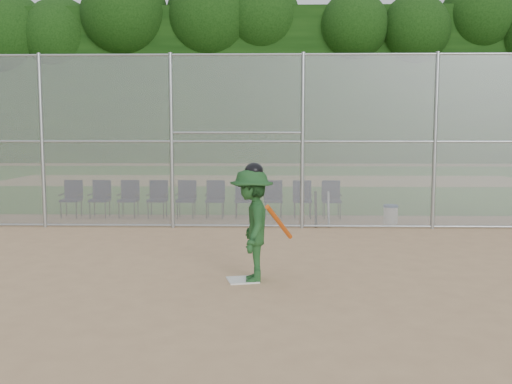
{
  "coord_description": "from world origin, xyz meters",
  "views": [
    {
      "loc": [
        0.26,
        -8.05,
        2.21
      ],
      "look_at": [
        0.0,
        2.5,
        1.1
      ],
      "focal_mm": 40.0,
      "sensor_mm": 36.0,
      "label": 1
    }
  ],
  "objects_px": {
    "home_plate": "(243,280)",
    "water_cooler": "(391,214)",
    "batter_at_plate": "(252,224)",
    "chair_0": "(71,199)"
  },
  "relations": [
    {
      "from": "home_plate",
      "to": "water_cooler",
      "type": "bearing_deg",
      "value": 58.47
    },
    {
      "from": "home_plate",
      "to": "batter_at_plate",
      "type": "xyz_separation_m",
      "value": [
        0.14,
        -0.02,
        0.85
      ]
    },
    {
      "from": "batter_at_plate",
      "to": "chair_0",
      "type": "bearing_deg",
      "value": 128.05
    },
    {
      "from": "home_plate",
      "to": "batter_at_plate",
      "type": "bearing_deg",
      "value": -6.55
    },
    {
      "from": "home_plate",
      "to": "batter_at_plate",
      "type": "height_order",
      "value": "batter_at_plate"
    },
    {
      "from": "water_cooler",
      "to": "chair_0",
      "type": "distance_m",
      "value": 8.15
    },
    {
      "from": "water_cooler",
      "to": "home_plate",
      "type": "bearing_deg",
      "value": -121.53
    },
    {
      "from": "home_plate",
      "to": "water_cooler",
      "type": "distance_m",
      "value": 6.39
    },
    {
      "from": "home_plate",
      "to": "chair_0",
      "type": "distance_m",
      "value": 7.88
    },
    {
      "from": "home_plate",
      "to": "water_cooler",
      "type": "relative_size",
      "value": 0.96
    }
  ]
}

